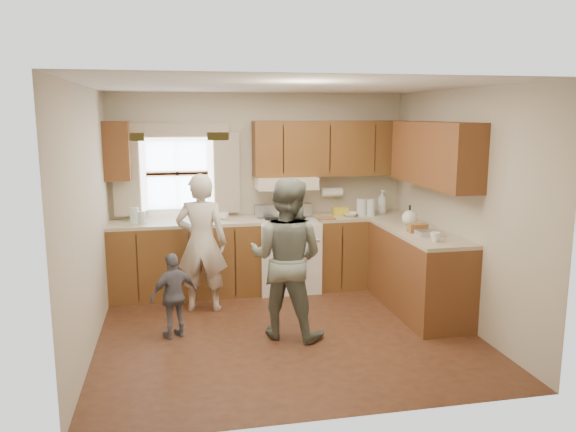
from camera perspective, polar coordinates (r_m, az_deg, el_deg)
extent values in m
plane|color=#422114|center=(5.97, -0.18, -11.64)|extent=(3.80, 3.80, 0.00)
plane|color=white|center=(5.55, -0.19, 13.08)|extent=(3.80, 3.80, 0.00)
plane|color=#C1B19B|center=(7.33, -2.88, 2.59)|extent=(3.80, 0.00, 3.80)
plane|color=#C1B19B|center=(3.96, 4.81, -4.07)|extent=(3.80, 0.00, 3.80)
plane|color=#C1B19B|center=(5.58, -19.70, -0.44)|extent=(0.00, 3.50, 3.50)
plane|color=#C1B19B|center=(6.28, 17.09, 0.85)|extent=(0.00, 3.50, 3.50)
cube|color=#41230D|center=(7.11, -10.39, -4.39)|extent=(1.82, 0.60, 0.90)
cube|color=#41230D|center=(7.49, 7.35, -3.54)|extent=(1.22, 0.60, 0.90)
cube|color=#482710|center=(6.60, 13.07, -5.64)|extent=(0.60, 1.65, 0.90)
cube|color=#C1B591|center=(7.01, -10.51, -0.67)|extent=(1.82, 0.60, 0.04)
cube|color=#C1B591|center=(7.40, 7.43, 0.00)|extent=(1.22, 0.60, 0.04)
cube|color=#C1B591|center=(6.49, 13.24, -1.64)|extent=(0.60, 1.65, 0.04)
cube|color=#41230D|center=(7.30, 4.33, 6.88)|extent=(2.00, 0.33, 0.70)
cube|color=#482710|center=(7.06, -16.98, 6.35)|extent=(0.30, 0.33, 0.70)
cube|color=#482710|center=(6.43, 14.66, 6.12)|extent=(0.33, 1.65, 0.70)
cube|color=beige|center=(7.14, -0.22, 3.41)|extent=(0.76, 0.45, 0.15)
cube|color=silver|center=(7.20, -11.18, 4.27)|extent=(0.90, 0.03, 0.90)
cube|color=gold|center=(7.17, -15.83, 4.05)|extent=(0.40, 0.05, 1.02)
cube|color=gold|center=(7.18, -6.53, 4.38)|extent=(0.40, 0.05, 1.02)
cube|color=gold|center=(7.11, -11.33, 8.40)|extent=(1.30, 0.05, 0.22)
cylinder|color=white|center=(7.44, 4.50, 2.45)|extent=(0.27, 0.12, 0.12)
imported|color=silver|center=(7.02, -6.53, 0.01)|extent=(0.15, 0.15, 0.09)
imported|color=silver|center=(7.48, 9.52, 1.43)|extent=(0.16, 0.16, 0.31)
imported|color=silver|center=(7.24, 6.30, 0.15)|extent=(0.23, 0.23, 0.05)
imported|color=silver|center=(5.96, 14.73, -2.08)|extent=(0.13, 0.13, 0.10)
cylinder|color=silver|center=(6.93, -15.35, 0.02)|extent=(0.10, 0.10, 0.20)
cylinder|color=silver|center=(6.93, -14.62, -0.14)|extent=(0.10, 0.10, 0.15)
cube|color=olive|center=(7.03, 3.92, -0.23)|extent=(0.21, 0.16, 0.02)
cube|color=gold|center=(7.30, 5.32, 0.48)|extent=(0.19, 0.13, 0.10)
cylinder|color=silver|center=(7.30, 7.47, 0.89)|extent=(0.13, 0.13, 0.22)
cylinder|color=silver|center=(7.30, 8.43, 0.87)|extent=(0.11, 0.11, 0.22)
sphere|color=silver|center=(6.76, 12.24, -0.18)|extent=(0.18, 0.18, 0.18)
cube|color=olive|center=(6.39, 13.03, -1.19)|extent=(0.21, 0.11, 0.09)
cube|color=silver|center=(6.23, 14.12, -1.70)|extent=(0.26, 0.18, 0.06)
cube|color=silver|center=(7.22, -0.08, -3.98)|extent=(0.76, 0.64, 0.90)
cube|color=#B7B7BC|center=(7.36, -0.48, 0.59)|extent=(0.76, 0.10, 0.16)
cylinder|color=#B7B7BC|center=(6.86, 0.45, -2.60)|extent=(0.68, 0.03, 0.03)
cube|color=#5588C6|center=(6.90, 0.89, -4.40)|extent=(0.22, 0.02, 0.42)
cylinder|color=black|center=(7.21, -1.67, -0.31)|extent=(0.18, 0.18, 0.01)
cylinder|color=black|center=(7.28, 1.12, -0.21)|extent=(0.18, 0.18, 0.01)
cylinder|color=black|center=(6.97, -1.32, -0.68)|extent=(0.18, 0.18, 0.01)
cylinder|color=black|center=(7.04, 1.57, -0.57)|extent=(0.18, 0.18, 0.01)
imported|color=beige|center=(6.45, -8.76, -2.71)|extent=(0.64, 0.49, 1.59)
imported|color=#1E362B|center=(5.63, -0.18, -4.31)|extent=(0.99, 0.92, 1.62)
imported|color=slate|center=(5.81, -11.50, -7.91)|extent=(0.55, 0.41, 0.87)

